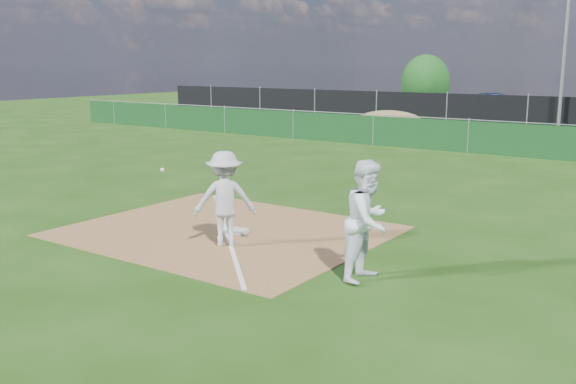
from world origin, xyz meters
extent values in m
plane|color=#1C3F0D|center=(0.00, 10.00, 0.00)|extent=(90.00, 90.00, 0.00)
cube|color=brown|center=(0.00, 1.00, 0.01)|extent=(6.00, 5.00, 0.02)
cube|color=white|center=(0.00, 1.00, 0.03)|extent=(5.01, 5.01, 0.01)
cube|color=#0F3916|center=(0.00, 15.00, 0.60)|extent=(44.00, 0.05, 1.20)
ellipsoid|color=olive|center=(-5.00, 18.50, 0.58)|extent=(3.38, 2.60, 1.17)
cube|color=black|center=(0.00, 23.00, 0.90)|extent=(46.00, 0.04, 1.80)
cube|color=black|center=(0.00, 28.00, 0.01)|extent=(46.00, 9.00, 0.01)
cylinder|color=slate|center=(1.50, 22.70, 4.00)|extent=(0.16, 0.16, 8.00)
cube|color=silver|center=(0.30, 0.99, 0.06)|extent=(0.41, 0.41, 0.07)
imported|color=silver|center=(0.68, 0.20, 0.90)|extent=(1.29, 1.25, 1.77)
sphere|color=white|center=(-0.66, -0.06, 1.35)|extent=(0.08, 0.08, 0.08)
imported|color=white|center=(3.70, 0.08, 0.96)|extent=(0.73, 0.93, 1.91)
imported|color=#A1A4A8|center=(-4.87, 28.31, 0.72)|extent=(4.52, 3.16, 1.43)
imported|color=#101832|center=(-2.73, 27.50, 0.83)|extent=(5.27, 2.89, 1.65)
cylinder|color=#382316|center=(-9.28, 32.54, 0.54)|extent=(0.24, 0.24, 1.09)
ellipsoid|color=#144815|center=(-9.28, 32.54, 1.99)|extent=(3.26, 3.26, 3.75)
camera|label=1|loc=(8.24, -8.56, 3.38)|focal=40.00mm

